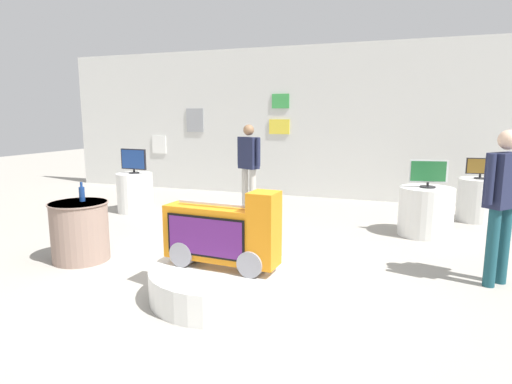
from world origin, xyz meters
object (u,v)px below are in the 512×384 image
Objects in this scene: tv_on_left_rear at (428,173)px; tv_on_center_rear at (133,160)px; novelty_firetruck_tv at (223,236)px; display_pedestal_center_rear at (135,193)px; main_display_pedestal at (222,282)px; side_table_round at (80,231)px; shopper_browsing_rear at (503,196)px; display_pedestal_left_rear at (426,211)px; shopper_browsing_near_truck at (249,161)px; display_pedestal_right_rear at (478,200)px; tv_on_right_rear at (481,167)px; bottle_on_side_table at (82,194)px.

tv_on_left_rear is 0.98× the size of tv_on_center_rear.
tv_on_left_rear is (1.94, 3.09, 0.32)m from novelty_firetruck_tv.
main_display_pedestal is at bearing -43.95° from display_pedestal_center_rear.
side_table_round is 4.82m from shopper_browsing_rear.
shopper_browsing_near_truck is at bearing 167.62° from display_pedestal_left_rear.
display_pedestal_left_rear is (1.94, 3.09, -0.26)m from novelty_firetruck_tv.
display_pedestal_left_rear is at bearing -124.36° from display_pedestal_right_rear.
shopper_browsing_near_truck is at bearing -171.61° from display_pedestal_right_rear.
tv_on_right_rear is at bearing -95.85° from display_pedestal_right_rear.
display_pedestal_right_rear is at bearing 84.15° from tv_on_right_rear.
tv_on_left_rear is 1.53m from tv_on_right_rear.
main_display_pedestal is 3.09× the size of tv_on_right_rear.
tv_on_right_rear is (5.92, 1.35, -0.05)m from tv_on_center_rear.
bottle_on_side_table is at bearing -68.07° from display_pedestal_center_rear.
tv_on_left_rear is 0.74× the size of display_pedestal_center_rear.
tv_on_center_rear reaches higher than tv_on_right_rear.
novelty_firetruck_tv is 3.66m from tv_on_left_rear.
tv_on_center_rear is at bearing 111.96° from bottle_on_side_table.
tv_on_right_rear is at bearing 56.92° from main_display_pedestal.
display_pedestal_left_rear is at bearing 79.59° from tv_on_left_rear.
side_table_round is (-2.09, 0.41, 0.22)m from main_display_pedestal.
shopper_browsing_rear is at bearing 9.11° from bottle_on_side_table.
bottle_on_side_table is (-2.09, 0.49, 0.68)m from main_display_pedestal.
shopper_browsing_near_truck is at bearing 73.78° from side_table_round.
main_display_pedestal is 0.87× the size of shopper_browsing_rear.
display_pedestal_center_rear is at bearing 136.17° from novelty_firetruck_tv.
tv_on_center_rear is 6.11m from display_pedestal_right_rear.
display_pedestal_left_rear is (1.96, 3.08, 0.21)m from main_display_pedestal.
novelty_firetruck_tv is 5.18m from display_pedestal_right_rear.
shopper_browsing_rear reaches higher than display_pedestal_left_rear.
tv_on_left_rear is at bearing 57.46° from main_display_pedestal.
tv_on_center_rear is 0.76× the size of display_pedestal_right_rear.
display_pedestal_right_rear is 3.02× the size of bottle_on_side_table.
bottle_on_side_table reaches higher than display_pedestal_center_rear.
side_table_round is at bearing 168.80° from main_display_pedestal.
tv_on_center_rear is at bearing -167.08° from display_pedestal_right_rear.
tv_on_right_rear is at bearing 57.16° from novelty_firetruck_tv.
tv_on_center_rear is (0.00, -0.00, 0.61)m from display_pedestal_center_rear.
display_pedestal_center_rear is 2.20m from shopper_browsing_near_truck.
shopper_browsing_near_truck reaches higher than side_table_round.
novelty_firetruck_tv is 1.60× the size of side_table_round.
display_pedestal_center_rear is 2.73m from bottle_on_side_table.
tv_on_center_rear is 5.97m from shopper_browsing_rear.
tv_on_center_rear reaches higher than display_pedestal_left_rear.
main_display_pedestal is 5.23m from tv_on_right_rear.
novelty_firetruck_tv is 3.95m from shopper_browsing_near_truck.
display_pedestal_right_rear is at bearing 56.94° from main_display_pedestal.
side_table_round is 3.53m from shopper_browsing_near_truck.
main_display_pedestal is 1.80× the size of display_pedestal_left_rear.
tv_on_center_rear is 1.19× the size of tv_on_right_rear.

